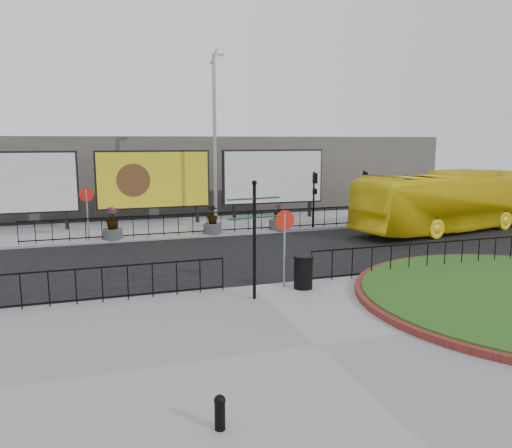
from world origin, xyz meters
name	(u,v)px	position (x,y,z in m)	size (l,w,h in m)	color
ground	(251,289)	(0.00, 0.00, 0.00)	(90.00, 90.00, 0.00)	black
pavement_near	(316,348)	(0.00, -5.00, 0.06)	(30.00, 10.00, 0.12)	gray
pavement_far	(185,227)	(0.00, 12.00, 0.06)	(44.00, 6.00, 0.12)	gray
railing_near_left	(49,289)	(-6.00, -0.30, 0.67)	(10.00, 0.10, 1.10)	black
railing_near_right	(427,257)	(6.50, -0.30, 0.67)	(9.00, 0.10, 1.10)	black
railing_far	(214,223)	(1.00, 9.30, 0.67)	(18.00, 0.10, 1.10)	black
speed_sign_far	(87,202)	(-5.00, 9.40, 1.92)	(0.64, 0.07, 2.47)	gray
speed_sign_near	(285,231)	(1.00, -0.40, 1.92)	(0.64, 0.07, 2.47)	gray
billboard_left	(14,183)	(-8.50, 12.97, 2.60)	(6.20, 0.31, 4.10)	black
billboard_mid	(154,180)	(-1.50, 12.97, 2.60)	(6.20, 0.31, 4.10)	black
billboard_right	(273,177)	(5.50, 12.97, 2.60)	(6.20, 0.31, 4.10)	black
lamp_post	(215,139)	(1.51, 11.00, 4.83)	(0.74, 0.18, 9.23)	gray
signal_pole_a	(314,191)	(6.50, 9.34, 2.10)	(0.22, 0.26, 3.00)	black
signal_pole_b	(364,189)	(9.50, 9.34, 2.10)	(0.22, 0.26, 3.00)	black
building_backdrop	(160,172)	(0.00, 22.00, 2.50)	(40.00, 10.00, 5.00)	#5A564F
fingerpost_sign	(254,228)	(-0.30, -1.31, 2.24)	(1.65, 0.44, 3.51)	black
bollard	(220,411)	(-2.91, -7.59, 0.45)	(0.19, 0.19, 0.60)	black
litter_bin	(303,272)	(1.50, -0.79, 0.65)	(0.64, 0.64, 1.05)	black
bus	(449,201)	(13.05, 6.75, 1.58)	(2.66, 11.36, 3.16)	yellow
planter_a	(112,227)	(-3.91, 9.40, 0.72)	(0.92, 0.92, 1.52)	#4C4C4F
planter_b	(212,223)	(0.94, 9.40, 0.65)	(0.92, 0.92, 1.44)	#4C4C4F
planter_c	(278,220)	(4.49, 9.40, 0.59)	(1.00, 1.00, 1.42)	#4C4C4F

